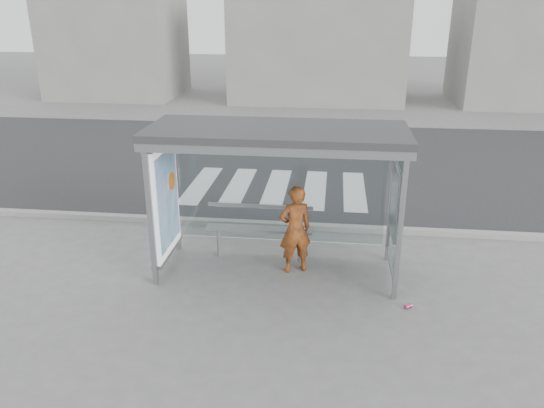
{
  "coord_description": "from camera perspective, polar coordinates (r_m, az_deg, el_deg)",
  "views": [
    {
      "loc": [
        0.91,
        -8.39,
        4.55
      ],
      "look_at": [
        -0.11,
        0.2,
        1.21
      ],
      "focal_mm": 35.0,
      "sensor_mm": 36.0,
      "label": 1
    }
  ],
  "objects": [
    {
      "name": "ground",
      "position": [
        9.59,
        0.5,
        -7.24
      ],
      "size": [
        80.0,
        80.0,
        0.0
      ],
      "primitive_type": "plane",
      "color": "#61615E",
      "rests_on": "ground"
    },
    {
      "name": "road",
      "position": [
        16.07,
        3.24,
        4.63
      ],
      "size": [
        30.0,
        10.0,
        0.01
      ],
      "primitive_type": "cube",
      "color": "#232325",
      "rests_on": "ground"
    },
    {
      "name": "curb",
      "position": [
        11.31,
        1.58,
        -2.31
      ],
      "size": [
        30.0,
        0.18,
        0.12
      ],
      "primitive_type": "cube",
      "color": "gray",
      "rests_on": "ground"
    },
    {
      "name": "crosswalk",
      "position": [
        13.74,
        0.48,
        1.76
      ],
      "size": [
        4.55,
        3.0,
        0.0
      ],
      "color": "silver",
      "rests_on": "ground"
    },
    {
      "name": "bus_shelter",
      "position": [
        8.92,
        -1.8,
        4.37
      ],
      "size": [
        4.25,
        1.65,
        2.62
      ],
      "color": "gray",
      "rests_on": "ground"
    },
    {
      "name": "building_left",
      "position": [
        28.6,
        -16.44,
        17.18
      ],
      "size": [
        6.0,
        5.0,
        6.0
      ],
      "primitive_type": "cube",
      "color": "slate",
      "rests_on": "ground"
    },
    {
      "name": "building_center",
      "position": [
        26.48,
        4.97,
        16.58
      ],
      "size": [
        8.0,
        5.0,
        5.0
      ],
      "primitive_type": "cube",
      "color": "slate",
      "rests_on": "ground"
    },
    {
      "name": "building_right",
      "position": [
        27.62,
        24.94,
        17.07
      ],
      "size": [
        5.0,
        5.0,
        7.0
      ],
      "primitive_type": "cube",
      "color": "slate",
      "rests_on": "ground"
    },
    {
      "name": "person",
      "position": [
        9.27,
        2.5,
        -2.76
      ],
      "size": [
        0.69,
        0.58,
        1.61
      ],
      "primitive_type": "imported",
      "rotation": [
        0.0,
        0.0,
        3.53
      ],
      "color": "#C24A12",
      "rests_on": "ground"
    },
    {
      "name": "bench",
      "position": [
        9.81,
        -1.4,
        -2.68
      ],
      "size": [
        1.97,
        0.33,
        1.02
      ],
      "color": "gray",
      "rests_on": "ground"
    },
    {
      "name": "soda_can",
      "position": [
        8.78,
        14.45,
        -10.6
      ],
      "size": [
        0.14,
        0.13,
        0.07
      ],
      "primitive_type": "cylinder",
      "rotation": [
        0.0,
        1.57,
        0.61
      ],
      "color": "#BF386D",
      "rests_on": "ground"
    }
  ]
}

